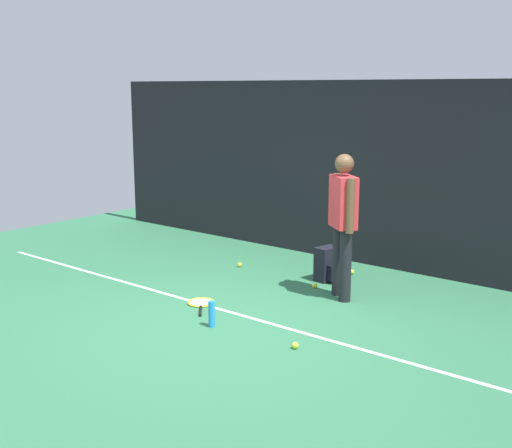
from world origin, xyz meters
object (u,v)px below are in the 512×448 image
Objects in this scene: tennis_ball_mid_court at (315,286)px; water_bottle at (212,314)px; tennis_ball_by_fence at (240,265)px; backpack at (328,265)px; tennis_racket at (201,303)px; tennis_ball_near_player at (352,272)px; tennis_ball_far_left at (295,345)px; tennis_player at (343,218)px.

water_bottle is at bearing -92.13° from tennis_ball_mid_court.
water_bottle reaches higher than tennis_ball_by_fence.
backpack is 1.58× the size of water_bottle.
tennis_ball_mid_court is at bearing 87.87° from water_bottle.
tennis_racket is at bearing 142.65° from water_bottle.
water_bottle reaches higher than tennis_ball_near_player.
backpack is (0.60, 1.72, 0.20)m from tennis_racket.
tennis_racket is at bearing -116.22° from tennis_ball_mid_court.
tennis_ball_by_fence and tennis_ball_far_left have the same top height.
tennis_ball_mid_court reaches higher than tennis_racket.
tennis_ball_near_player is at bearing 0.01° from backpack.
tennis_racket is at bearing -64.89° from tennis_ball_by_fence.
tennis_racket is 2.06× the size of water_bottle.
tennis_ball_near_player and tennis_ball_mid_court have the same top height.
tennis_racket is 8.66× the size of tennis_ball_far_left.
tennis_ball_far_left is at bearing -38.99° from tennis_ball_by_fence.
backpack is 0.48m from tennis_ball_near_player.
water_bottle is (0.59, -0.45, 0.13)m from tennis_racket.
tennis_ball_mid_court is at bearing -160.15° from backpack.
tennis_player is at bearing -66.01° from tennis_ball_near_player.
tennis_ball_by_fence is (-0.70, 1.49, 0.02)m from tennis_racket.
tennis_player is 2.05m from tennis_ball_by_fence.
tennis_racket is at bearing 172.17° from backpack.
backpack is 6.67× the size of tennis_ball_mid_court.
tennis_ball_near_player reaches higher than tennis_racket.
tennis_ball_near_player is 1.00× the size of tennis_ball_mid_court.
tennis_player reaches higher than tennis_racket.
tennis_player is 25.76× the size of tennis_ball_far_left.
tennis_racket is at bearing 166.81° from tennis_ball_far_left.
backpack is 0.42m from tennis_ball_mid_court.
water_bottle is at bearing -168.75° from backpack.
tennis_ball_far_left is (0.50, -1.60, -0.93)m from tennis_player.
tennis_ball_by_fence is 2.96m from tennis_ball_far_left.
tennis_ball_near_player is 1.00× the size of tennis_ball_by_fence.
tennis_racket is 1.83m from backpack.
tennis_ball_by_fence is at bearing 173.67° from tennis_ball_mid_court.
tennis_ball_far_left is (0.91, -2.53, 0.00)m from tennis_ball_near_player.
tennis_ball_near_player is 0.24× the size of water_bottle.
tennis_ball_mid_court is (0.06, -0.38, -0.18)m from backpack.
tennis_player reaches higher than backpack.
tennis_ball_near_player is (0.69, 2.16, 0.02)m from tennis_racket.
backpack is 2.17m from water_bottle.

